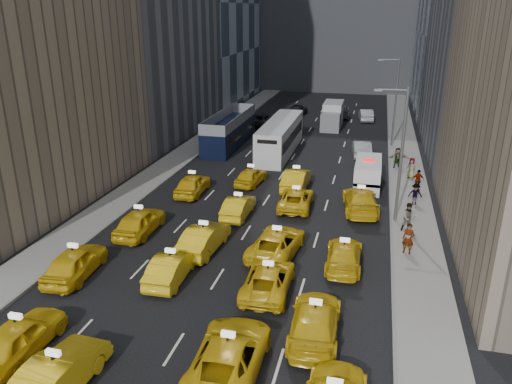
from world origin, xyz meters
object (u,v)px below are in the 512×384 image
taxi_1 (57,376)px  pedestrian_0 (408,239)px  taxi_2 (229,356)px  box_truck (332,116)px  double_decker (230,130)px  taxi_0 (19,337)px  nypd_van (368,174)px  city_bus (280,137)px

taxi_1 → pedestrian_0: 19.56m
taxi_2 → box_truck: box_truck is taller
taxi_1 → double_decker: double_decker is taller
double_decker → box_truck: double_decker is taller
taxi_2 → double_decker: 34.92m
box_truck → taxi_1: bearing=-97.0°
double_decker → pedestrian_0: 27.45m
box_truck → pedestrian_0: box_truck is taller
taxi_0 → nypd_van: nypd_van is taller
taxi_1 → box_truck: box_truck is taller
taxi_1 → city_bus: bearing=-89.8°
taxi_0 → box_truck: (8.47, 45.50, 0.65)m
taxi_2 → city_bus: size_ratio=0.46×
box_truck → taxi_0: bearing=-100.8°
city_bus → box_truck: (3.95, 12.51, -0.13)m
nypd_van → pedestrian_0: nypd_van is taller
taxi_2 → nypd_van: nypd_van is taller
double_decker → taxi_1: bearing=-84.7°
nypd_van → taxi_2: bearing=-93.5°
taxi_2 → pedestrian_0: bearing=-122.3°
taxi_1 → pedestrian_0: bearing=-129.0°
double_decker → city_bus: double_decker is taller
taxi_0 → taxi_2: size_ratio=0.81×
taxi_0 → double_decker: (-1.12, 34.36, 0.89)m
taxi_1 → nypd_van: 28.41m
double_decker → city_bus: bearing=-14.8°
pedestrian_0 → city_bus: bearing=134.2°
double_decker → taxi_2: bearing=-74.7°
taxi_1 → city_bus: 34.72m
city_bus → box_truck: city_bus is taller
city_bus → pedestrian_0: size_ratio=6.75×
taxi_1 → box_truck: 47.52m
double_decker → pedestrian_0: (17.08, -21.48, -0.60)m
nypd_van → double_decker: 17.35m
double_decker → city_bus: (5.65, -1.38, -0.10)m
taxi_1 → taxi_2: 6.38m
taxi_0 → taxi_1: size_ratio=0.95×
taxi_0 → city_bus: 33.30m
double_decker → city_bus: 5.81m
box_truck → double_decker: bearing=-131.0°
taxi_0 → city_bus: size_ratio=0.37×
taxi_1 → nypd_van: (10.39, 26.44, 0.22)m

